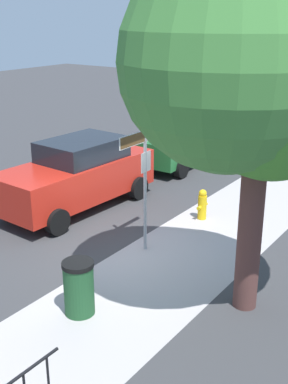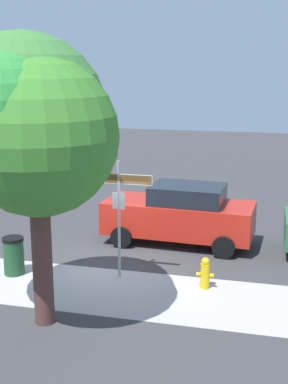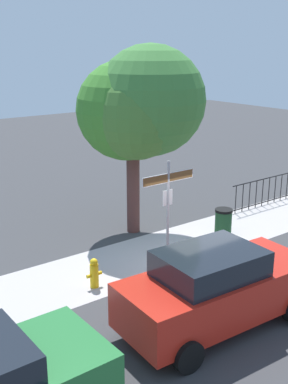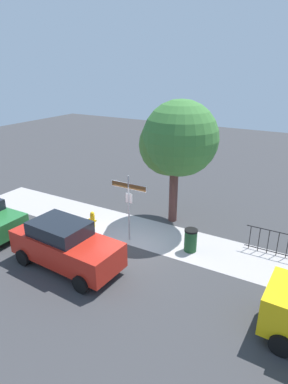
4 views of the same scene
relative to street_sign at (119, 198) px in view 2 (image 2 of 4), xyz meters
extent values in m
plane|color=#38383A|center=(0.48, -0.40, -2.06)|extent=(60.00, 60.00, 0.00)
cube|color=#AAA2A2|center=(2.48, 0.90, -2.05)|extent=(24.00, 2.60, 0.00)
cylinder|color=#9EA0A5|center=(0.00, 0.00, -0.56)|extent=(0.07, 0.07, 2.99)
cube|color=brown|center=(0.00, 0.00, 0.49)|extent=(1.67, 0.02, 0.22)
cube|color=white|center=(0.00, 0.00, 0.49)|extent=(1.70, 0.02, 0.25)
cube|color=silver|center=(0.00, 0.02, -0.06)|extent=(0.32, 0.02, 0.42)
cylinder|color=#53322D|center=(0.82, 2.73, -0.55)|extent=(0.41, 0.41, 3.01)
sphere|color=#3C822B|center=(0.69, 2.89, 1.88)|extent=(3.08, 3.08, 3.08)
sphere|color=#2F8D38|center=(1.17, 3.33, 2.34)|extent=(2.22, 2.22, 2.22)
sphere|color=#447731|center=(0.72, 2.36, 1.84)|extent=(2.79, 2.79, 2.79)
sphere|color=#3D7A35|center=(1.22, 2.37, 2.19)|extent=(3.37, 3.37, 3.37)
cube|color=red|center=(-0.98, -2.89, -1.26)|extent=(4.50, 1.96, 0.96)
cube|color=black|center=(-1.24, -2.87, -0.51)|extent=(2.20, 1.63, 0.54)
cylinder|color=black|center=(0.57, -2.10, -1.74)|extent=(0.65, 0.25, 0.64)
cylinder|color=black|center=(0.47, -3.83, -1.74)|extent=(0.65, 0.25, 0.64)
cylinder|color=black|center=(-2.43, -1.94, -1.74)|extent=(0.65, 0.25, 0.64)
cylinder|color=black|center=(-2.52, -3.67, -1.74)|extent=(0.65, 0.25, 0.64)
cylinder|color=yellow|center=(-2.20, 0.20, -1.75)|extent=(0.22, 0.22, 0.62)
sphere|color=yellow|center=(-2.20, 0.20, -1.38)|extent=(0.20, 0.20, 0.20)
cylinder|color=yellow|center=(-2.36, 0.20, -1.72)|extent=(0.10, 0.09, 0.09)
cylinder|color=yellow|center=(-2.04, 0.20, -1.72)|extent=(0.10, 0.09, 0.09)
cylinder|color=#1E4C28|center=(2.68, 0.50, -1.61)|extent=(0.52, 0.52, 0.90)
cylinder|color=black|center=(2.68, 0.50, -1.12)|extent=(0.55, 0.55, 0.08)
camera|label=1|loc=(8.10, 5.67, 2.86)|focal=46.60mm
camera|label=2|loc=(-3.66, 12.04, 3.22)|focal=49.38mm
camera|label=3|loc=(-7.77, -9.30, 3.80)|focal=45.11mm
camera|label=4|loc=(6.86, -10.64, 5.18)|focal=30.37mm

